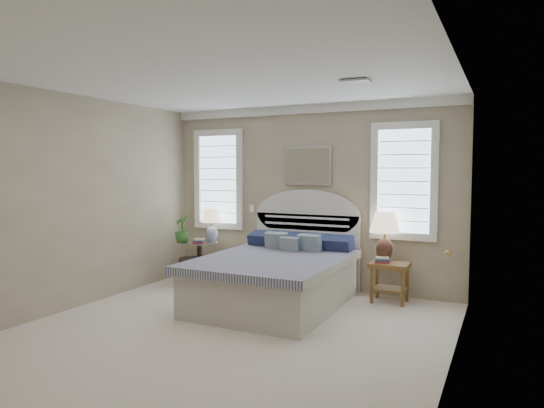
{
  "coord_description": "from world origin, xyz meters",
  "views": [
    {
      "loc": [
        2.66,
        -4.22,
        1.75
      ],
      "look_at": [
        0.13,
        1.0,
        1.34
      ],
      "focal_mm": 32.0,
      "sensor_mm": 36.0,
      "label": 1
    }
  ],
  "objects_px": {
    "side_table_left": "(200,257)",
    "floor_pot": "(193,271)",
    "bed": "(279,274)",
    "nightstand_right": "(390,274)",
    "lamp_left": "(212,221)",
    "lamp_right": "(385,231)"
  },
  "relations": [
    {
      "from": "side_table_left",
      "to": "lamp_right",
      "type": "bearing_deg",
      "value": 4.23
    },
    {
      "from": "side_table_left",
      "to": "floor_pot",
      "type": "height_order",
      "value": "side_table_left"
    },
    {
      "from": "floor_pot",
      "to": "bed",
      "type": "bearing_deg",
      "value": -13.84
    },
    {
      "from": "side_table_left",
      "to": "floor_pot",
      "type": "distance_m",
      "value": 0.26
    },
    {
      "from": "bed",
      "to": "lamp_right",
      "type": "distance_m",
      "value": 1.55
    },
    {
      "from": "lamp_left",
      "to": "lamp_right",
      "type": "bearing_deg",
      "value": 1.17
    },
    {
      "from": "side_table_left",
      "to": "bed",
      "type": "bearing_deg",
      "value": -19.74
    },
    {
      "from": "side_table_left",
      "to": "nightstand_right",
      "type": "relative_size",
      "value": 1.19
    },
    {
      "from": "floor_pot",
      "to": "lamp_left",
      "type": "relative_size",
      "value": 0.85
    },
    {
      "from": "nightstand_right",
      "to": "lamp_left",
      "type": "bearing_deg",
      "value": 178.88
    },
    {
      "from": "floor_pot",
      "to": "lamp_left",
      "type": "bearing_deg",
      "value": 71.8
    },
    {
      "from": "lamp_left",
      "to": "side_table_left",
      "type": "bearing_deg",
      "value": -129.95
    },
    {
      "from": "bed",
      "to": "nightstand_right",
      "type": "bearing_deg",
      "value": 28.03
    },
    {
      "from": "bed",
      "to": "lamp_left",
      "type": "bearing_deg",
      "value": 153.83
    },
    {
      "from": "bed",
      "to": "nightstand_right",
      "type": "relative_size",
      "value": 4.29
    },
    {
      "from": "nightstand_right",
      "to": "bed",
      "type": "bearing_deg",
      "value": -151.97
    },
    {
      "from": "bed",
      "to": "floor_pot",
      "type": "bearing_deg",
      "value": 166.16
    },
    {
      "from": "side_table_left",
      "to": "floor_pot",
      "type": "bearing_deg",
      "value": -85.05
    },
    {
      "from": "nightstand_right",
      "to": "floor_pot",
      "type": "xyz_separation_m",
      "value": [
        -2.93,
        -0.29,
        -0.18
      ]
    },
    {
      "from": "side_table_left",
      "to": "lamp_right",
      "type": "relative_size",
      "value": 0.94
    },
    {
      "from": "bed",
      "to": "lamp_left",
      "type": "distance_m",
      "value": 1.79
    },
    {
      "from": "bed",
      "to": "side_table_left",
      "type": "relative_size",
      "value": 3.61
    }
  ]
}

